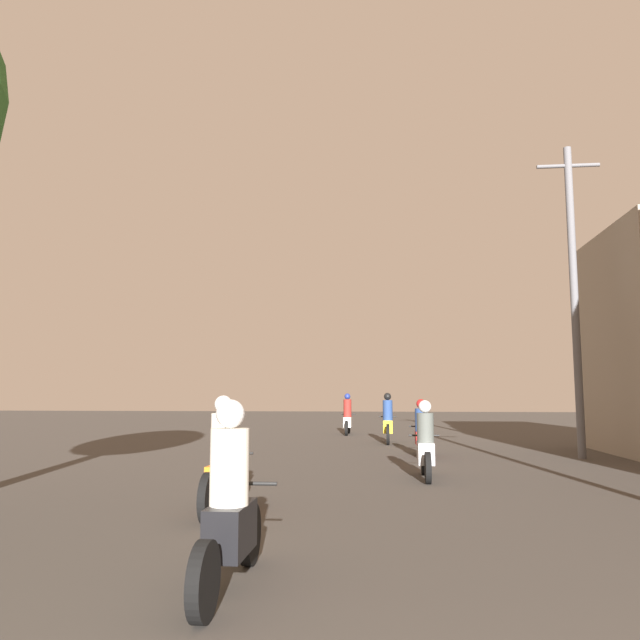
{
  "coord_description": "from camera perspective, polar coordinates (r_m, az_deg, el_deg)",
  "views": [
    {
      "loc": [
        0.05,
        0.13,
        1.58
      ],
      "look_at": [
        -1.86,
        18.03,
        3.75
      ],
      "focal_mm": 35.0,
      "sensor_mm": 36.0,
      "label": 1
    }
  ],
  "objects": [
    {
      "name": "motorcycle_silver",
      "position": [
        12.23,
        9.62,
        -11.35
      ],
      "size": [
        0.6,
        1.85,
        1.48
      ],
      "rotation": [
        0.0,
        0.0,
        -0.17
      ],
      "color": "black",
      "rests_on": "ground_plane"
    },
    {
      "name": "motorcycle_black",
      "position": [
        5.42,
        -8.22,
        -16.93
      ],
      "size": [
        0.6,
        2.06,
        1.55
      ],
      "rotation": [
        0.0,
        0.0,
        -0.17
      ],
      "color": "black",
      "rests_on": "ground_plane"
    },
    {
      "name": "motorcycle_orange",
      "position": [
        8.74,
        -8.83,
        -13.05
      ],
      "size": [
        0.6,
        2.09,
        1.57
      ],
      "rotation": [
        0.0,
        0.0,
        -0.15
      ],
      "color": "black",
      "rests_on": "ground_plane"
    },
    {
      "name": "motorcycle_yellow",
      "position": [
        20.97,
        6.22,
        -9.33
      ],
      "size": [
        0.6,
        2.1,
        1.65
      ],
      "rotation": [
        0.0,
        0.0,
        -0.06
      ],
      "color": "black",
      "rests_on": "ground_plane"
    },
    {
      "name": "motorcycle_white",
      "position": [
        25.4,
        2.54,
        -8.95
      ],
      "size": [
        0.6,
        2.06,
        1.64
      ],
      "rotation": [
        0.0,
        0.0,
        -0.06
      ],
      "color": "black",
      "rests_on": "ground_plane"
    },
    {
      "name": "motorcycle_red",
      "position": [
        16.59,
        9.26,
        -10.2
      ],
      "size": [
        0.6,
        2.1,
        1.47
      ],
      "rotation": [
        0.0,
        0.0,
        -0.12
      ],
      "color": "black",
      "rests_on": "ground_plane"
    },
    {
      "name": "utility_pole_far",
      "position": [
        17.35,
        22.22,
        2.38
      ],
      "size": [
        1.6,
        0.2,
        8.09
      ],
      "color": "slate",
      "rests_on": "ground_plane"
    }
  ]
}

